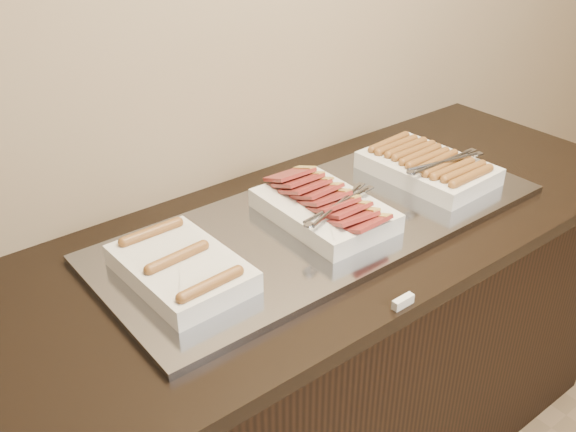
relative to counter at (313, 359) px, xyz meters
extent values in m
cube|color=#9E896B|center=(0.00, 0.37, 0.95)|extent=(6.00, 0.05, 2.80)
cube|color=black|center=(0.00, 0.00, -0.02)|extent=(2.00, 0.70, 0.86)
cube|color=black|center=(0.00, 0.00, 0.43)|extent=(2.06, 0.76, 0.04)
cube|color=#8F929C|center=(0.03, 0.00, 0.46)|extent=(1.20, 0.50, 0.02)
cube|color=silver|center=(-0.40, 0.00, 0.49)|extent=(0.22, 0.33, 0.05)
cylinder|color=brown|center=(-0.40, -0.13, 0.52)|extent=(0.14, 0.03, 0.03)
cylinder|color=brown|center=(-0.40, 0.00, 0.52)|extent=(0.14, 0.04, 0.03)
cylinder|color=brown|center=(-0.40, 0.13, 0.52)|extent=(0.14, 0.03, 0.03)
cube|color=silver|center=(0.02, 0.00, 0.49)|extent=(0.24, 0.35, 0.05)
cube|color=maroon|center=(0.03, -0.14, 0.52)|extent=(0.12, 0.09, 0.04)
cube|color=maroon|center=(0.02, -0.10, 0.52)|extent=(0.12, 0.10, 0.04)
cube|color=maroon|center=(0.03, -0.07, 0.52)|extent=(0.12, 0.09, 0.04)
cube|color=maroon|center=(0.02, -0.03, 0.53)|extent=(0.12, 0.09, 0.04)
cube|color=maroon|center=(0.02, 0.00, 0.53)|extent=(0.12, 0.09, 0.04)
cube|color=maroon|center=(0.03, 0.03, 0.53)|extent=(0.12, 0.09, 0.04)
cube|color=maroon|center=(0.02, 0.07, 0.54)|extent=(0.12, 0.09, 0.04)
cube|color=maroon|center=(0.02, 0.10, 0.54)|extent=(0.12, 0.09, 0.04)
cube|color=maroon|center=(0.02, 0.14, 0.54)|extent=(0.12, 0.09, 0.04)
cube|color=silver|center=(0.42, 0.00, 0.49)|extent=(0.25, 0.37, 0.05)
cylinder|color=brown|center=(0.42, -0.15, 0.52)|extent=(0.16, 0.03, 0.03)
cylinder|color=brown|center=(0.43, -0.12, 0.52)|extent=(0.16, 0.03, 0.03)
cylinder|color=brown|center=(0.42, -0.09, 0.52)|extent=(0.16, 0.03, 0.03)
cylinder|color=brown|center=(0.42, -0.06, 0.52)|extent=(0.16, 0.04, 0.03)
cylinder|color=brown|center=(0.43, -0.03, 0.52)|extent=(0.16, 0.04, 0.03)
cylinder|color=brown|center=(0.42, 0.00, 0.52)|extent=(0.16, 0.03, 0.03)
cylinder|color=brown|center=(0.42, 0.03, 0.52)|extent=(0.16, 0.03, 0.03)
cylinder|color=brown|center=(0.43, 0.06, 0.52)|extent=(0.16, 0.03, 0.03)
cylinder|color=brown|center=(0.43, 0.09, 0.52)|extent=(0.16, 0.03, 0.03)
cylinder|color=brown|center=(0.42, 0.12, 0.52)|extent=(0.16, 0.03, 0.03)
cylinder|color=brown|center=(0.42, 0.15, 0.52)|extent=(0.16, 0.04, 0.03)
cube|color=silver|center=(-0.07, -0.36, 0.46)|extent=(0.05, 0.02, 0.02)
camera|label=1|loc=(-0.94, -1.06, 1.30)|focal=40.00mm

